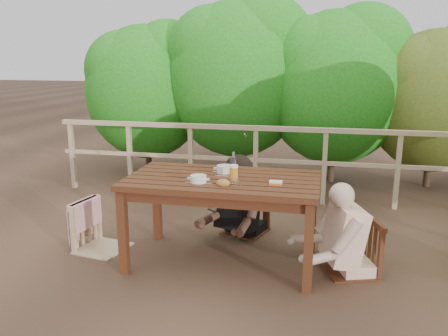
% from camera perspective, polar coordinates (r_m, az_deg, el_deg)
% --- Properties ---
extents(ground, '(60.00, 60.00, 0.00)m').
position_cam_1_polar(ground, '(4.48, -0.14, -11.40)').
color(ground, brown).
rests_on(ground, ground).
extents(table, '(1.74, 0.98, 0.81)m').
position_cam_1_polar(table, '(4.33, -0.14, -6.56)').
color(table, '#3E1E0F').
rests_on(table, ground).
extents(chair_left, '(0.53, 0.53, 0.93)m').
position_cam_1_polar(chair_left, '(4.74, -14.99, -4.47)').
color(chair_left, tan).
rests_on(chair_left, ground).
extents(chair_far, '(0.54, 0.54, 0.87)m').
position_cam_1_polar(chair_far, '(5.04, 2.71, -3.25)').
color(chair_far, '#3E1E0F').
rests_on(chair_far, ground).
extents(chair_right, '(0.58, 0.58, 0.92)m').
position_cam_1_polar(chair_right, '(4.27, 15.57, -6.57)').
color(chair_right, '#3E1E0F').
rests_on(chair_right, ground).
extents(woman, '(0.73, 0.81, 1.37)m').
position_cam_1_polar(woman, '(4.99, 2.78, -0.44)').
color(woman, black).
rests_on(woman, ground).
extents(diner_right, '(0.82, 0.74, 1.37)m').
position_cam_1_polar(diner_right, '(4.21, 16.17, -3.67)').
color(diner_right, beige).
rests_on(diner_right, ground).
extents(railing, '(5.60, 0.10, 1.01)m').
position_cam_1_polar(railing, '(6.19, 3.91, 0.59)').
color(railing, tan).
rests_on(railing, ground).
extents(hedge_row, '(6.60, 1.60, 3.80)m').
position_cam_1_polar(hedge_row, '(7.18, 8.83, 13.49)').
color(hedge_row, '#217118').
rests_on(hedge_row, ground).
extents(soup_near, '(0.24, 0.24, 0.08)m').
position_cam_1_polar(soup_near, '(4.05, -3.18, -1.45)').
color(soup_near, white).
rests_on(soup_near, table).
extents(soup_far, '(0.25, 0.25, 0.08)m').
position_cam_1_polar(soup_far, '(4.38, 0.08, -0.23)').
color(soup_far, white).
rests_on(soup_far, table).
extents(bread_roll, '(0.12, 0.09, 0.07)m').
position_cam_1_polar(bread_roll, '(3.95, -0.10, -1.89)').
color(bread_roll, '#A8702A').
rests_on(bread_roll, table).
extents(beer_glass, '(0.08, 0.08, 0.15)m').
position_cam_1_polar(beer_glass, '(4.13, 1.22, -0.64)').
color(beer_glass, orange).
rests_on(beer_glass, table).
extents(bottle, '(0.06, 0.06, 0.23)m').
position_cam_1_polar(bottle, '(4.29, 1.17, 0.48)').
color(bottle, white).
rests_on(bottle, table).
extents(tumbler, '(0.07, 0.07, 0.08)m').
position_cam_1_polar(tumbler, '(3.92, 1.48, -1.91)').
color(tumbler, white).
rests_on(tumbler, table).
extents(butter_tub, '(0.11, 0.08, 0.05)m').
position_cam_1_polar(butter_tub, '(4.00, 6.40, -1.94)').
color(butter_tub, white).
rests_on(butter_tub, table).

